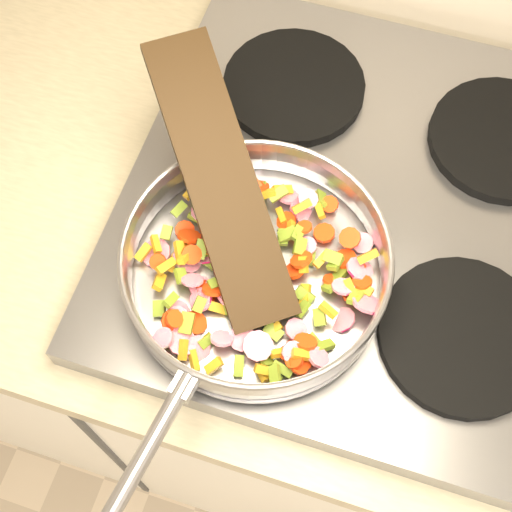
% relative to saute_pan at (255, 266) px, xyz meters
% --- Properties ---
extents(cooktop, '(0.60, 0.60, 0.04)m').
position_rel_saute_pan_xyz_m(cooktop, '(0.10, 0.15, -0.07)').
color(cooktop, '#939399').
rests_on(cooktop, counter_top).
extents(grate_fl, '(0.19, 0.19, 0.02)m').
position_rel_saute_pan_xyz_m(grate_fl, '(-0.04, 0.01, -0.04)').
color(grate_fl, black).
rests_on(grate_fl, cooktop).
extents(grate_fr, '(0.19, 0.19, 0.02)m').
position_rel_saute_pan_xyz_m(grate_fr, '(0.24, 0.01, -0.04)').
color(grate_fr, black).
rests_on(grate_fr, cooktop).
extents(grate_bl, '(0.19, 0.19, 0.02)m').
position_rel_saute_pan_xyz_m(grate_bl, '(-0.04, 0.29, -0.04)').
color(grate_bl, black).
rests_on(grate_bl, cooktop).
extents(grate_br, '(0.19, 0.19, 0.02)m').
position_rel_saute_pan_xyz_m(grate_br, '(0.24, 0.29, -0.04)').
color(grate_br, black).
rests_on(grate_br, cooktop).
extents(saute_pan, '(0.34, 0.51, 0.06)m').
position_rel_saute_pan_xyz_m(saute_pan, '(0.00, 0.00, 0.00)').
color(saute_pan, '#9E9EA5').
rests_on(saute_pan, grate_fl).
extents(vegetable_heap, '(0.30, 0.26, 0.05)m').
position_rel_saute_pan_xyz_m(vegetable_heap, '(0.00, -0.00, -0.01)').
color(vegetable_heap, '#FE3C0F').
rests_on(vegetable_heap, saute_pan).
extents(wooden_spatula, '(0.26, 0.30, 0.13)m').
position_rel_saute_pan_xyz_m(wooden_spatula, '(-0.06, 0.07, 0.05)').
color(wooden_spatula, black).
rests_on(wooden_spatula, saute_pan).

